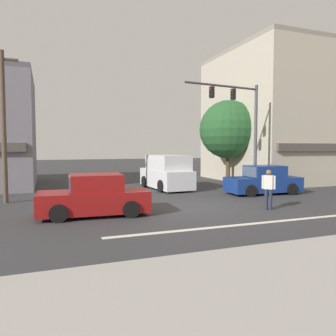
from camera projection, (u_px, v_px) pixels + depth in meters
ground_plane at (193, 207)px, 14.18m from camera, size 120.00×120.00×0.00m
lane_marking_stripe at (237, 225)px, 10.91m from camera, size 9.00×0.24×0.01m
building_right_corner at (303, 118)px, 26.85m from camera, size 13.86×9.98×10.00m
street_tree at (228, 130)px, 23.62m from camera, size 4.19×4.19×5.99m
utility_pole_near_left at (4, 124)px, 15.06m from camera, size 1.40×0.22×7.01m
traffic_light_mast at (243, 120)px, 18.61m from camera, size 4.86×0.71×6.20m
van_parked_curbside at (166, 173)px, 20.43m from camera, size 2.23×4.69×2.11m
sedan_crossing_leftbound at (94, 197)px, 12.42m from camera, size 4.18×2.04×1.58m
sedan_crossing_rightbound at (263, 181)px, 18.27m from camera, size 4.20×2.09×1.58m
pedestrian_mid_crossing at (269, 187)px, 13.59m from camera, size 0.40×0.46×1.67m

